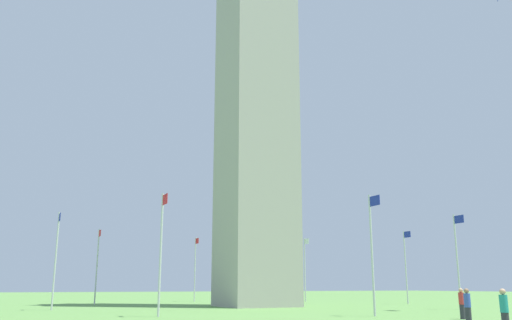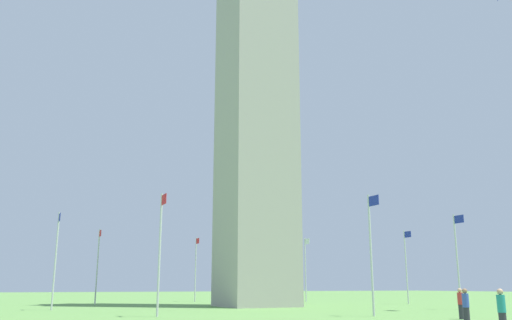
{
  "view_description": "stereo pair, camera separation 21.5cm",
  "coord_description": "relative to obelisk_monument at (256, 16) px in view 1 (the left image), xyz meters",
  "views": [
    {
      "loc": [
        45.41,
        -21.18,
        1.82
      ],
      "look_at": [
        0.0,
        0.0,
        13.56
      ],
      "focal_mm": 37.8,
      "sensor_mm": 36.0,
      "label": 1
    },
    {
      "loc": [
        45.5,
        -20.99,
        1.82
      ],
      "look_at": [
        0.0,
        0.0,
        13.56
      ],
      "focal_mm": 37.8,
      "sensor_mm": 36.0,
      "label": 2
    }
  ],
  "objects": [
    {
      "name": "flagpole_se",
      "position": [
        -12.19,
        12.25,
        -24.49
      ],
      "size": [
        1.12,
        0.14,
        7.55
      ],
      "color": "silver",
      "rests_on": "ground"
    },
    {
      "name": "person_teal_shirt",
      "position": [
        29.63,
        -3.02,
        -27.8
      ],
      "size": [
        0.32,
        0.32,
        1.72
      ],
      "rotation": [
        0.0,
        0.0,
        3.04
      ],
      "color": "#2D2D38",
      "rests_on": "ground"
    },
    {
      "name": "flagpole_w",
      "position": [
        0.06,
        -17.33,
        -24.49
      ],
      "size": [
        1.12,
        0.14,
        7.55
      ],
      "color": "silver",
      "rests_on": "ground"
    },
    {
      "name": "flagpole_ne",
      "position": [
        12.31,
        12.25,
        -24.49
      ],
      "size": [
        1.12,
        0.14,
        7.55
      ],
      "color": "silver",
      "rests_on": "ground"
    },
    {
      "name": "flagpole_e",
      "position": [
        0.06,
        17.33,
        -24.49
      ],
      "size": [
        1.12,
        0.14,
        7.55
      ],
      "color": "silver",
      "rests_on": "ground"
    },
    {
      "name": "flagpole_n",
      "position": [
        17.39,
        0.0,
        -24.49
      ],
      "size": [
        1.12,
        0.14,
        7.55
      ],
      "color": "silver",
      "rests_on": "ground"
    },
    {
      "name": "flagpole_sw",
      "position": [
        -12.19,
        -12.25,
        -24.49
      ],
      "size": [
        1.12,
        0.14,
        7.55
      ],
      "color": "silver",
      "rests_on": "ground"
    },
    {
      "name": "flagpole_nw",
      "position": [
        12.31,
        -12.25,
        -24.49
      ],
      "size": [
        1.12,
        0.14,
        7.55
      ],
      "color": "silver",
      "rests_on": "ground"
    },
    {
      "name": "person_red_shirt",
      "position": [
        21.86,
        2.62,
        -27.81
      ],
      "size": [
        0.32,
        0.32,
        1.7
      ],
      "rotation": [
        0.0,
        0.0,
        -3.6
      ],
      "color": "#2D2D38",
      "rests_on": "ground"
    },
    {
      "name": "obelisk_monument",
      "position": [
        0.0,
        0.0,
        0.0
      ],
      "size": [
        6.3,
        6.3,
        57.3
      ],
      "color": "#A8A399",
      "rests_on": "ground"
    },
    {
      "name": "ground_plane",
      "position": [
        0.0,
        0.0,
        -28.65
      ],
      "size": [
        260.0,
        260.0,
        0.0
      ],
      "primitive_type": "plane",
      "color": "#609347"
    },
    {
      "name": "flagpole_s",
      "position": [
        -17.26,
        0.0,
        -24.49
      ],
      "size": [
        1.12,
        0.14,
        7.55
      ],
      "color": "silver",
      "rests_on": "ground"
    },
    {
      "name": "person_blue_shirt",
      "position": [
        25.14,
        -0.32,
        -27.81
      ],
      "size": [
        0.32,
        0.32,
        1.7
      ],
      "rotation": [
        0.0,
        0.0,
        3.03
      ],
      "color": "#2D2D38",
      "rests_on": "ground"
    }
  ]
}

